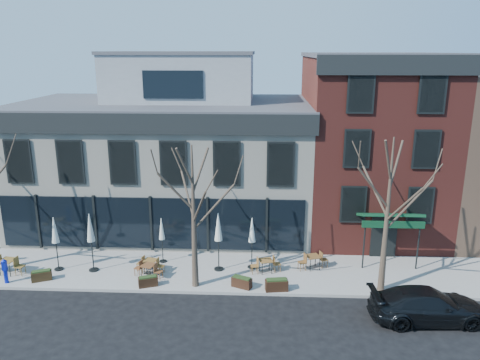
{
  "coord_description": "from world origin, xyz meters",
  "views": [
    {
      "loc": [
        6.16,
        -24.54,
        11.33
      ],
      "look_at": [
        4.91,
        2.0,
        3.92
      ],
      "focal_mm": 35.0,
      "sensor_mm": 36.0,
      "label": 1
    }
  ],
  "objects_px": {
    "cafe_set_0": "(8,265)",
    "umbrella_0": "(55,233)",
    "call_box": "(5,270)",
    "parked_sedan": "(428,305)"
  },
  "relations": [
    {
      "from": "parked_sedan",
      "to": "cafe_set_0",
      "type": "relative_size",
      "value": 2.68
    },
    {
      "from": "parked_sedan",
      "to": "umbrella_0",
      "type": "xyz_separation_m",
      "value": [
        -17.85,
        3.72,
        1.49
      ]
    },
    {
      "from": "umbrella_0",
      "to": "parked_sedan",
      "type": "bearing_deg",
      "value": -11.77
    },
    {
      "from": "cafe_set_0",
      "to": "call_box",
      "type": "bearing_deg",
      "value": -67.82
    },
    {
      "from": "parked_sedan",
      "to": "umbrella_0",
      "type": "relative_size",
      "value": 1.7
    },
    {
      "from": "cafe_set_0",
      "to": "umbrella_0",
      "type": "bearing_deg",
      "value": 13.52
    },
    {
      "from": "parked_sedan",
      "to": "call_box",
      "type": "xyz_separation_m",
      "value": [
        -19.84,
        2.17,
        0.11
      ]
    },
    {
      "from": "call_box",
      "to": "umbrella_0",
      "type": "height_order",
      "value": "umbrella_0"
    },
    {
      "from": "cafe_set_0",
      "to": "umbrella_0",
      "type": "xyz_separation_m",
      "value": [
        2.38,
        0.57,
        1.57
      ]
    },
    {
      "from": "cafe_set_0",
      "to": "umbrella_0",
      "type": "distance_m",
      "value": 2.91
    }
  ]
}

